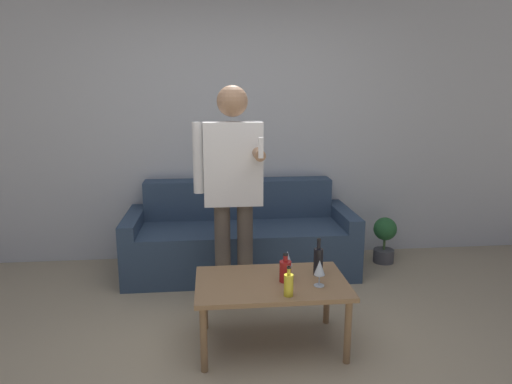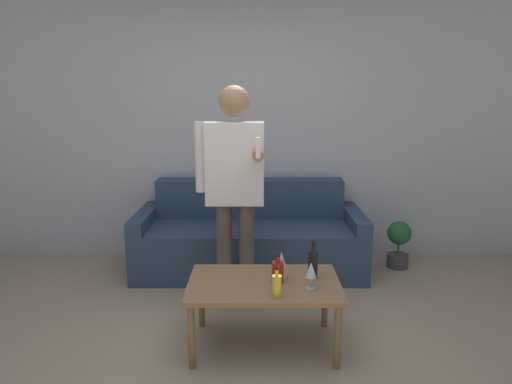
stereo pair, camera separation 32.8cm
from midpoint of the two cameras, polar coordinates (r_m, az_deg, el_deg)
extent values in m
cube|color=silver|center=(4.54, 0.58, 8.53)|extent=(8.00, 0.06, 2.70)
cube|color=#334760|center=(4.20, 1.50, -7.52)|extent=(1.81, 0.60, 0.45)
cube|color=#334760|center=(4.54, 1.39, -3.54)|extent=(1.81, 0.23, 0.82)
cube|color=#334760|center=(4.38, -11.49, -6.10)|extent=(0.14, 0.83, 0.57)
cube|color=#334760|center=(4.42, 14.29, -6.04)|extent=(0.14, 0.83, 0.57)
cube|color=#8E6B47|center=(3.01, 4.25, -11.45)|extent=(0.98, 0.61, 0.03)
cylinder|color=#8E6B47|center=(2.89, -4.64, -17.61)|extent=(0.04, 0.04, 0.42)
cylinder|color=#8E6B47|center=(2.95, 13.52, -17.21)|extent=(0.04, 0.04, 0.42)
cylinder|color=#8E6B47|center=(3.34, -3.92, -13.24)|extent=(0.04, 0.04, 0.42)
cylinder|color=#8E6B47|center=(3.40, 11.51, -13.02)|extent=(0.04, 0.04, 0.42)
cylinder|color=black|center=(3.08, 10.28, -8.93)|extent=(0.06, 0.06, 0.18)
cylinder|color=black|center=(3.04, 10.38, -6.68)|extent=(0.02, 0.02, 0.07)
cylinder|color=black|center=(3.03, 10.40, -6.15)|extent=(0.03, 0.03, 0.01)
cylinder|color=#B21E1E|center=(2.98, 6.01, -10.04)|extent=(0.08, 0.08, 0.14)
cylinder|color=#B21E1E|center=(2.94, 6.05, -8.32)|extent=(0.03, 0.03, 0.05)
cylinder|color=black|center=(2.94, 6.06, -7.94)|extent=(0.03, 0.03, 0.01)
cylinder|color=yellow|center=(2.78, 6.14, -11.72)|extent=(0.06, 0.06, 0.13)
cylinder|color=yellow|center=(2.75, 6.19, -9.93)|extent=(0.02, 0.02, 0.05)
cylinder|color=black|center=(2.74, 6.20, -9.54)|extent=(0.03, 0.03, 0.01)
cylinder|color=silver|center=(2.95, 10.15, -11.79)|extent=(0.07, 0.07, 0.01)
cylinder|color=silver|center=(2.93, 10.18, -11.12)|extent=(0.01, 0.01, 0.07)
cone|color=silver|center=(2.90, 10.24, -9.61)|extent=(0.07, 0.07, 0.10)
cylinder|color=silver|center=(3.09, 6.34, -10.55)|extent=(0.06, 0.06, 0.01)
cylinder|color=silver|center=(3.07, 6.35, -9.89)|extent=(0.01, 0.01, 0.07)
cone|color=silver|center=(3.04, 6.39, -8.41)|extent=(0.07, 0.07, 0.10)
cylinder|color=brown|center=(3.59, -1.27, -7.88)|extent=(0.12, 0.12, 0.82)
cylinder|color=brown|center=(3.59, 1.53, -7.88)|extent=(0.12, 0.12, 0.82)
cube|color=white|center=(3.40, 0.14, 3.59)|extent=(0.43, 0.19, 0.62)
sphere|color=#9E7556|center=(3.36, 0.14, 11.30)|extent=(0.23, 0.23, 0.23)
cylinder|color=white|center=(3.41, -4.19, 4.35)|extent=(0.08, 0.08, 0.53)
cylinder|color=#9E7556|center=(3.26, 3.21, 4.82)|extent=(0.08, 0.28, 0.08)
cube|color=white|center=(3.08, 3.39, 5.51)|extent=(0.03, 0.03, 0.14)
cylinder|color=#4C4C51|center=(4.70, 19.29, -8.13)|extent=(0.20, 0.20, 0.13)
cylinder|color=#476B38|center=(4.65, 19.40, -6.61)|extent=(0.02, 0.02, 0.14)
sphere|color=#286633|center=(4.61, 19.53, -4.88)|extent=(0.23, 0.23, 0.23)
camera|label=1|loc=(0.16, -87.14, 0.63)|focal=32.00mm
camera|label=2|loc=(0.16, 92.86, -0.63)|focal=32.00mm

